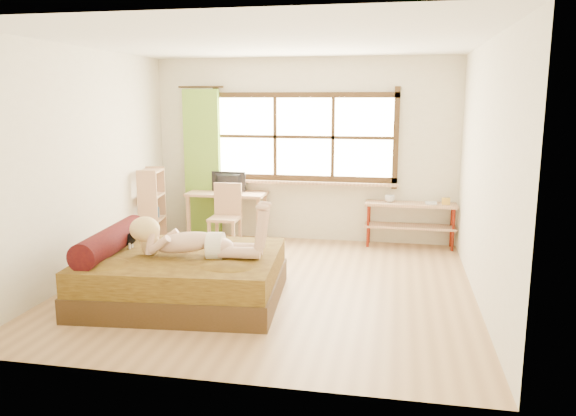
% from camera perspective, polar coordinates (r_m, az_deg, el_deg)
% --- Properties ---
extents(floor, '(4.50, 4.50, 0.00)m').
position_cam_1_polar(floor, '(6.50, -1.72, -7.88)').
color(floor, '#9E754C').
rests_on(floor, ground).
extents(ceiling, '(4.50, 4.50, 0.00)m').
position_cam_1_polar(ceiling, '(6.18, -1.87, 16.54)').
color(ceiling, white).
rests_on(ceiling, wall_back).
extents(wall_back, '(4.50, 0.00, 4.50)m').
position_cam_1_polar(wall_back, '(8.39, 1.63, 5.86)').
color(wall_back, silver).
rests_on(wall_back, floor).
extents(wall_front, '(4.50, 0.00, 4.50)m').
position_cam_1_polar(wall_front, '(4.06, -8.86, 0.14)').
color(wall_front, silver).
rests_on(wall_front, floor).
extents(wall_left, '(0.00, 4.50, 4.50)m').
position_cam_1_polar(wall_left, '(7.04, -20.00, 4.21)').
color(wall_left, silver).
rests_on(wall_left, floor).
extents(wall_right, '(0.00, 4.50, 4.50)m').
position_cam_1_polar(wall_right, '(6.10, 19.30, 3.29)').
color(wall_right, silver).
rests_on(wall_right, floor).
extents(window, '(2.80, 0.16, 1.46)m').
position_cam_1_polar(window, '(8.35, 1.60, 6.93)').
color(window, '#FFEDBF').
rests_on(window, wall_back).
extents(curtain, '(0.55, 0.10, 2.20)m').
position_cam_1_polar(curtain, '(8.68, -8.68, 4.59)').
color(curtain, '#669C2A').
rests_on(curtain, wall_back).
extents(bed, '(2.15, 1.78, 0.77)m').
position_cam_1_polar(bed, '(6.10, -10.99, -6.68)').
color(bed, '#34240F').
rests_on(bed, floor).
extents(woman, '(1.44, 0.52, 0.61)m').
position_cam_1_polar(woman, '(5.84, -9.53, -1.97)').
color(woman, '#D7A68A').
rests_on(woman, bed).
extents(kitten, '(0.31, 0.15, 0.24)m').
position_cam_1_polar(kitten, '(6.37, -16.36, -2.87)').
color(kitten, black).
rests_on(kitten, bed).
extents(desk, '(1.17, 0.54, 0.73)m').
position_cam_1_polar(desk, '(8.45, -6.22, 0.94)').
color(desk, tan).
rests_on(desk, floor).
extents(monitor, '(0.52, 0.07, 0.30)m').
position_cam_1_polar(monitor, '(8.46, -6.16, 2.65)').
color(monitor, black).
rests_on(monitor, desk).
extents(chair, '(0.41, 0.41, 0.92)m').
position_cam_1_polar(chair, '(8.10, -6.30, -0.39)').
color(chair, tan).
rests_on(chair, floor).
extents(pipe_shelf, '(1.29, 0.33, 0.73)m').
position_cam_1_polar(pipe_shelf, '(8.23, 12.41, -0.67)').
color(pipe_shelf, tan).
rests_on(pipe_shelf, floor).
extents(cup, '(0.13, 0.13, 0.10)m').
position_cam_1_polar(cup, '(8.19, 10.28, 0.94)').
color(cup, gray).
rests_on(cup, pipe_shelf).
extents(book, '(0.16, 0.22, 0.02)m').
position_cam_1_polar(book, '(8.20, 13.77, 0.51)').
color(book, gray).
rests_on(book, pipe_shelf).
extents(bookshelf, '(0.35, 0.53, 1.12)m').
position_cam_1_polar(bookshelf, '(8.33, -13.62, 0.10)').
color(bookshelf, tan).
rests_on(bookshelf, floor).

